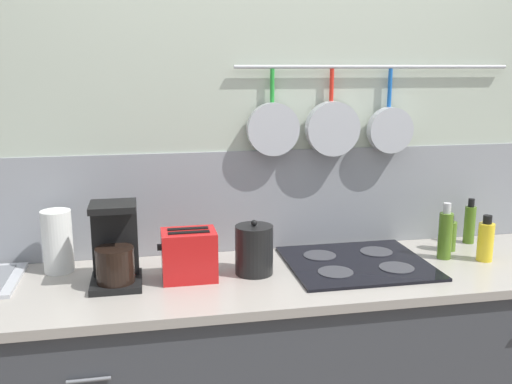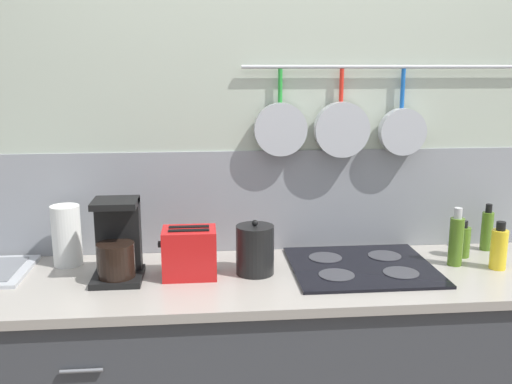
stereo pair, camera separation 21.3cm
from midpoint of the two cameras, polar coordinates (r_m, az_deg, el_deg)
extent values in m
cube|color=#B2BCA8|center=(2.51, 6.07, 3.18)|extent=(7.20, 0.06, 2.60)
cube|color=gray|center=(2.53, 6.00, -0.71)|extent=(7.20, 0.07, 0.44)
cylinder|color=#B7BABF|center=(2.53, 15.51, 11.97)|extent=(1.23, 0.02, 0.02)
cylinder|color=green|center=(2.41, 5.02, 10.54)|extent=(0.02, 0.02, 0.14)
cylinder|color=#B7BABF|center=(2.40, 5.03, 6.23)|extent=(0.22, 0.04, 0.22)
cylinder|color=red|center=(2.47, 11.05, 10.44)|extent=(0.02, 0.02, 0.13)
cylinder|color=#B7BABF|center=(2.45, 11.05, 6.13)|extent=(0.23, 0.05, 0.23)
cylinder|color=#1959B2|center=(2.56, 16.84, 9.88)|extent=(0.02, 0.02, 0.16)
cylinder|color=#B7BABF|center=(2.55, 16.79, 5.77)|extent=(0.20, 0.05, 0.20)
cube|color=#3F4247|center=(2.47, 7.32, -18.49)|extent=(3.22, 0.60, 0.87)
cylinder|color=slate|center=(2.03, -14.11, -17.03)|extent=(0.14, 0.01, 0.01)
cube|color=#A59E93|center=(2.27, 7.64, -8.64)|extent=(3.26, 0.64, 0.03)
cylinder|color=white|center=(2.41, -16.04, -4.23)|extent=(0.12, 0.12, 0.25)
cube|color=black|center=(2.23, -10.96, -8.38)|extent=(0.19, 0.21, 0.02)
cube|color=black|center=(2.25, -10.95, -4.37)|extent=(0.17, 0.07, 0.31)
cylinder|color=black|center=(2.18, -11.10, -6.73)|extent=(0.14, 0.14, 0.13)
cube|color=black|center=(2.17, -11.22, -1.14)|extent=(0.17, 0.16, 0.02)
cube|color=red|center=(2.20, -3.91, -6.14)|extent=(0.20, 0.15, 0.19)
cube|color=black|center=(2.15, -3.93, -3.90)|extent=(0.15, 0.03, 0.00)
cube|color=black|center=(2.20, -3.96, -3.52)|extent=(0.15, 0.03, 0.00)
cube|color=black|center=(2.19, -6.82, -5.25)|extent=(0.02, 0.02, 0.02)
cylinder|color=black|center=(2.23, 2.65, -5.83)|extent=(0.15, 0.15, 0.19)
sphere|color=black|center=(2.20, 2.68, -3.14)|extent=(0.02, 0.02, 0.02)
cube|color=black|center=(2.37, 13.09, -7.32)|extent=(0.57, 0.51, 0.01)
cylinder|color=#38383D|center=(2.24, 10.80, -8.19)|extent=(0.14, 0.14, 0.00)
cylinder|color=#38383D|center=(2.32, 16.90, -7.77)|extent=(0.14, 0.14, 0.00)
cylinder|color=#38383D|center=(2.43, 9.47, -6.52)|extent=(0.14, 0.14, 0.00)
cylinder|color=#38383D|center=(2.50, 15.16, -6.20)|extent=(0.14, 0.14, 0.00)
cylinder|color=#4C721E|center=(2.49, 21.72, -4.68)|extent=(0.06, 0.06, 0.20)
cylinder|color=beige|center=(2.46, 21.95, -2.01)|extent=(0.03, 0.03, 0.04)
cylinder|color=#4C721E|center=(2.62, 22.14, -4.68)|extent=(0.07, 0.07, 0.13)
cylinder|color=black|center=(2.60, 22.28, -3.03)|extent=(0.04, 0.04, 0.03)
cylinder|color=yellow|center=(2.52, 25.39, -5.26)|extent=(0.07, 0.07, 0.16)
cylinder|color=black|center=(2.50, 25.59, -3.12)|extent=(0.04, 0.04, 0.04)
cylinder|color=#4C721E|center=(2.75, 24.19, -3.62)|extent=(0.05, 0.05, 0.17)
cylinder|color=black|center=(2.73, 24.38, -1.52)|extent=(0.03, 0.03, 0.04)
camera|label=1|loc=(0.11, -87.14, 0.63)|focal=40.00mm
camera|label=2|loc=(0.11, 92.86, -0.63)|focal=40.00mm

